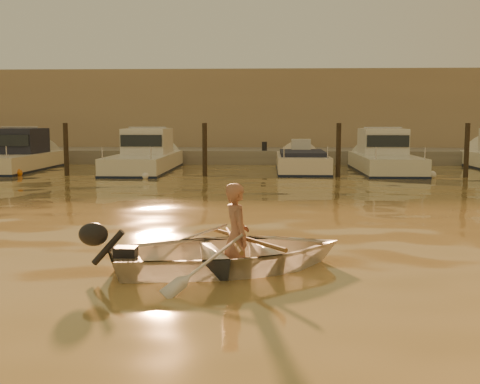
# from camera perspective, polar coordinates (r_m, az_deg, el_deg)

# --- Properties ---
(ground_plane) EXTENTS (160.00, 160.00, 0.00)m
(ground_plane) POSITION_cam_1_polar(r_m,az_deg,el_deg) (9.25, -11.21, -6.59)
(ground_plane) COLOR olive
(ground_plane) RESTS_ON ground
(dinghy) EXTENTS (4.03, 3.42, 0.71)m
(dinghy) POSITION_cam_1_polar(r_m,az_deg,el_deg) (8.68, -0.95, -5.77)
(dinghy) COLOR silver
(dinghy) RESTS_ON ground_plane
(person) EXTENTS (0.53, 0.65, 1.54)m
(person) POSITION_cam_1_polar(r_m,az_deg,el_deg) (8.66, -0.31, -4.22)
(person) COLOR #97634B
(person) RESTS_ON dinghy
(outboard_motor) EXTENTS (0.98, 0.67, 0.70)m
(outboard_motor) POSITION_cam_1_polar(r_m,az_deg,el_deg) (8.40, -10.91, -6.00)
(outboard_motor) COLOR black
(outboard_motor) RESTS_ON dinghy
(oar_port) EXTENTS (1.14, 1.83, 0.13)m
(oar_port) POSITION_cam_1_polar(r_m,az_deg,el_deg) (8.71, 0.64, -4.48)
(oar_port) COLOR brown
(oar_port) RESTS_ON dinghy
(oar_starboard) EXTENTS (0.39, 2.08, 0.13)m
(oar_starboard) POSITION_cam_1_polar(r_m,az_deg,el_deg) (8.65, -0.63, -4.55)
(oar_starboard) COLOR brown
(oar_starboard) RESTS_ON dinghy
(moored_boat_1) EXTENTS (2.24, 6.66, 1.75)m
(moored_boat_1) POSITION_cam_1_polar(r_m,az_deg,el_deg) (26.97, -20.57, 3.26)
(moored_boat_1) COLOR beige
(moored_boat_1) RESTS_ON ground_plane
(moored_boat_2) EXTENTS (2.22, 7.46, 1.75)m
(moored_boat_2) POSITION_cam_1_polar(r_m,az_deg,el_deg) (25.30, -9.03, 3.40)
(moored_boat_2) COLOR silver
(moored_boat_2) RESTS_ON ground_plane
(moored_boat_3) EXTENTS (2.01, 5.82, 0.95)m
(moored_boat_3) POSITION_cam_1_polar(r_m,az_deg,el_deg) (24.84, 5.89, 2.46)
(moored_boat_3) COLOR #EEDDC7
(moored_boat_3) RESTS_ON ground_plane
(moored_boat_4) EXTENTS (2.19, 6.78, 1.75)m
(moored_boat_4) POSITION_cam_1_polar(r_m,az_deg,el_deg) (25.22, 13.57, 3.28)
(moored_boat_4) COLOR silver
(moored_boat_4) RESTS_ON ground_plane
(piling_1) EXTENTS (0.18, 0.18, 2.20)m
(piling_1) POSITION_cam_1_polar(r_m,az_deg,el_deg) (23.84, -16.16, 3.66)
(piling_1) COLOR #2D2319
(piling_1) RESTS_ON ground_plane
(piling_2) EXTENTS (0.18, 0.18, 2.20)m
(piling_2) POSITION_cam_1_polar(r_m,az_deg,el_deg) (22.69, -3.36, 3.77)
(piling_2) COLOR #2D2319
(piling_2) RESTS_ON ground_plane
(piling_3) EXTENTS (0.18, 0.18, 2.20)m
(piling_3) POSITION_cam_1_polar(r_m,az_deg,el_deg) (22.71, 9.31, 3.70)
(piling_3) COLOR #2D2319
(piling_3) RESTS_ON ground_plane
(piling_4) EXTENTS (0.18, 0.18, 2.20)m
(piling_4) POSITION_cam_1_polar(r_m,az_deg,el_deg) (23.71, 20.68, 3.47)
(piling_4) COLOR #2D2319
(piling_4) RESTS_ON ground_plane
(fender_b) EXTENTS (0.30, 0.30, 0.30)m
(fender_b) POSITION_cam_1_polar(r_m,az_deg,el_deg) (24.45, -20.26, 1.70)
(fender_b) COLOR orange
(fender_b) RESTS_ON ground_plane
(fender_c) EXTENTS (0.30, 0.30, 0.30)m
(fender_c) POSITION_cam_1_polar(r_m,az_deg,el_deg) (22.03, -8.92, 1.52)
(fender_c) COLOR white
(fender_c) RESTS_ON ground_plane
(fender_d) EXTENTS (0.30, 0.30, 0.30)m
(fender_d) POSITION_cam_1_polar(r_m,az_deg,el_deg) (22.69, 5.96, 1.72)
(fender_d) COLOR #D95A19
(fender_d) RESTS_ON ground_plane
(fender_e) EXTENTS (0.30, 0.30, 0.30)m
(fender_e) POSITION_cam_1_polar(r_m,az_deg,el_deg) (23.27, 17.77, 1.56)
(fender_e) COLOR silver
(fender_e) RESTS_ON ground_plane
(quay) EXTENTS (52.00, 4.00, 1.00)m
(quay) POSITION_cam_1_polar(r_m,az_deg,el_deg) (30.37, -1.44, 3.16)
(quay) COLOR gray
(quay) RESTS_ON ground_plane
(waterfront_building) EXTENTS (46.00, 7.00, 4.80)m
(waterfront_building) POSITION_cam_1_polar(r_m,az_deg,el_deg) (35.80, -0.80, 7.33)
(waterfront_building) COLOR #9E8466
(waterfront_building) RESTS_ON quay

